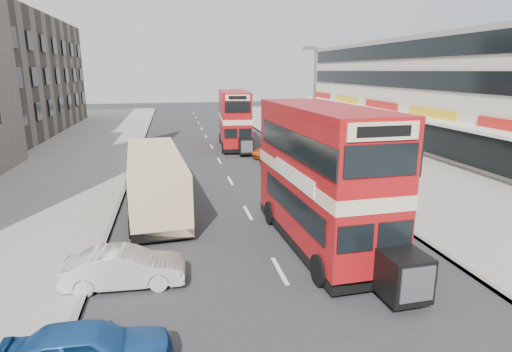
{
  "coord_description": "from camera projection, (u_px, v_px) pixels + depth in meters",
  "views": [
    {
      "loc": [
        -3.29,
        -10.37,
        6.52
      ],
      "look_at": [
        -0.19,
        5.08,
        2.53
      ],
      "focal_mm": 29.27,
      "sensor_mm": 36.0,
      "label": 1
    }
  ],
  "objects": [
    {
      "name": "ground",
      "position": [
        297.0,
        302.0,
        12.09
      ],
      "size": [
        160.0,
        160.0,
        0.0
      ],
      "primitive_type": "plane",
      "color": "#28282B",
      "rests_on": "ground"
    },
    {
      "name": "road_surface",
      "position": [
        219.0,
        161.0,
        31.1
      ],
      "size": [
        12.0,
        90.0,
        0.01
      ],
      "primitive_type": "cube",
      "color": "#28282B",
      "rests_on": "ground"
    },
    {
      "name": "pavement_right",
      "position": [
        368.0,
        154.0,
        33.37
      ],
      "size": [
        12.0,
        90.0,
        0.15
      ],
      "primitive_type": "cube",
      "color": "gray",
      "rests_on": "ground"
    },
    {
      "name": "pavement_left",
      "position": [
        46.0,
        167.0,
        28.79
      ],
      "size": [
        12.0,
        90.0,
        0.15
      ],
      "primitive_type": "cube",
      "color": "gray",
      "rests_on": "ground"
    },
    {
      "name": "kerb_left",
      "position": [
        135.0,
        163.0,
        29.92
      ],
      "size": [
        0.2,
        90.0,
        0.16
      ],
      "primitive_type": "cube",
      "color": "gray",
      "rests_on": "ground"
    },
    {
      "name": "kerb_right",
      "position": [
        298.0,
        156.0,
        32.24
      ],
      "size": [
        0.2,
        90.0,
        0.16
      ],
      "primitive_type": "cube",
      "color": "gray",
      "rests_on": "ground"
    },
    {
      "name": "commercial_row",
      "position": [
        448.0,
        93.0,
        35.65
      ],
      "size": [
        9.9,
        46.2,
        9.3
      ],
      "color": "beige",
      "rests_on": "ground"
    },
    {
      "name": "street_lamp",
      "position": [
        313.0,
        96.0,
        29.27
      ],
      "size": [
        1.0,
        0.2,
        8.12
      ],
      "color": "slate",
      "rests_on": "ground"
    },
    {
      "name": "bus_main",
      "position": [
        322.0,
        177.0,
        15.47
      ],
      "size": [
        2.97,
        9.36,
        5.13
      ],
      "rotation": [
        0.0,
        0.0,
        3.19
      ],
      "color": "black",
      "rests_on": "ground"
    },
    {
      "name": "bus_second",
      "position": [
        234.0,
        119.0,
        35.99
      ],
      "size": [
        2.85,
        8.63,
        4.68
      ],
      "rotation": [
        0.0,
        0.0,
        3.07
      ],
      "color": "black",
      "rests_on": "ground"
    },
    {
      "name": "coach",
      "position": [
        155.0,
        178.0,
        20.08
      ],
      "size": [
        3.18,
        9.7,
        2.53
      ],
      "rotation": [
        0.0,
        0.0,
        0.08
      ],
      "color": "black",
      "rests_on": "ground"
    },
    {
      "name": "car_left_near",
      "position": [
        87.0,
        351.0,
        9.05
      ],
      "size": [
        3.66,
        1.48,
        1.24
      ],
      "primitive_type": "imported",
      "rotation": [
        0.0,
        0.0,
        1.57
      ],
      "color": "#1B4E94",
      "rests_on": "ground"
    },
    {
      "name": "car_left_front",
      "position": [
        125.0,
        268.0,
        12.9
      ],
      "size": [
        3.71,
        1.4,
        1.21
      ],
      "primitive_type": "imported",
      "rotation": [
        0.0,
        0.0,
        1.54
      ],
      "color": "silver",
      "rests_on": "ground"
    },
    {
      "name": "car_right_a",
      "position": [
        289.0,
        156.0,
        29.79
      ],
      "size": [
        4.32,
        2.08,
        1.21
      ],
      "primitive_type": "imported",
      "rotation": [
        0.0,
        0.0,
        -1.66
      ],
      "color": "#8E300E",
      "rests_on": "ground"
    },
    {
      "name": "car_right_b",
      "position": [
        277.0,
        151.0,
        31.9
      ],
      "size": [
        3.96,
        1.94,
        1.08
      ],
      "primitive_type": "imported",
      "rotation": [
        0.0,
        0.0,
        -1.54
      ],
      "color": "#D55115",
      "rests_on": "ground"
    },
    {
      "name": "pedestrian_near",
      "position": [
        376.0,
        166.0,
        25.11
      ],
      "size": [
        0.61,
        0.44,
        1.58
      ],
      "primitive_type": "imported",
      "rotation": [
        0.0,
        0.0,
        3.06
      ],
      "color": "gray",
      "rests_on": "pavement_right"
    },
    {
      "name": "cyclist",
      "position": [
        293.0,
        155.0,
        29.39
      ],
      "size": [
        0.67,
        1.61,
        2.19
      ],
      "rotation": [
        0.0,
        0.0,
        -0.01
      ],
      "color": "gray",
      "rests_on": "ground"
    }
  ]
}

